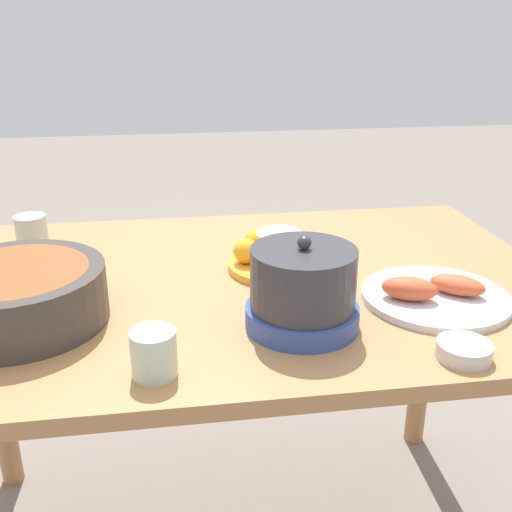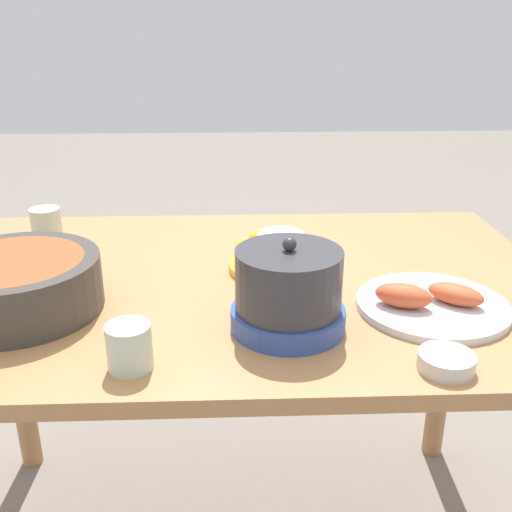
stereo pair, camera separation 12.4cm
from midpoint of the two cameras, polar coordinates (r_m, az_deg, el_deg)
The scene contains 8 objects.
dining_table at distance 1.28m, azimuth -5.01°, elevation -6.68°, with size 1.34×0.85×0.78m.
cake_plate at distance 1.27m, azimuth -0.58°, elevation 0.15°, with size 0.22×0.22×0.09m.
serving_bowl at distance 1.15m, azimuth -24.68°, elevation -3.41°, with size 0.31×0.31×0.10m.
sauce_bowl at distance 0.99m, azimuth 15.82°, elevation -8.68°, with size 0.09×0.09×0.03m.
seafood_platter at distance 1.16m, azimuth 13.71°, elevation -3.62°, with size 0.28×0.28×0.06m.
cup_near at distance 1.46m, azimuth -22.87°, elevation 1.84°, with size 0.07×0.07×0.09m.
cup_far at distance 0.93m, azimuth -13.58°, elevation -9.10°, with size 0.07×0.07×0.07m.
warming_pot at distance 1.02m, azimuth 1.01°, elevation -3.30°, with size 0.20×0.20×0.17m.
Camera 1 is at (0.12, 1.12, 1.28)m, focal length 42.00 mm.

